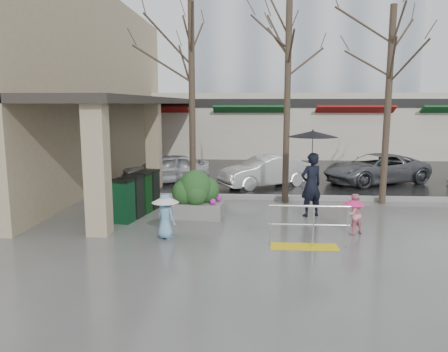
# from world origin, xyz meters

# --- Properties ---
(ground) EXTENTS (120.00, 120.00, 0.00)m
(ground) POSITION_xyz_m (0.00, 0.00, 0.00)
(ground) COLOR #51514F
(ground) RESTS_ON ground
(street_asphalt) EXTENTS (120.00, 36.00, 0.01)m
(street_asphalt) POSITION_xyz_m (0.00, 22.00, 0.01)
(street_asphalt) COLOR black
(street_asphalt) RESTS_ON ground
(curb) EXTENTS (120.00, 0.30, 0.15)m
(curb) POSITION_xyz_m (0.00, 4.00, 0.07)
(curb) COLOR gray
(curb) RESTS_ON ground
(near_building) EXTENTS (6.00, 18.00, 8.00)m
(near_building) POSITION_xyz_m (-9.00, 8.00, 4.00)
(near_building) COLOR tan
(near_building) RESTS_ON ground
(canopy_slab) EXTENTS (2.80, 18.00, 0.25)m
(canopy_slab) POSITION_xyz_m (-4.80, 8.00, 3.62)
(canopy_slab) COLOR #2D2823
(canopy_slab) RESTS_ON pillar_front
(pillar_front) EXTENTS (0.55, 0.55, 3.50)m
(pillar_front) POSITION_xyz_m (-3.90, -0.50, 1.75)
(pillar_front) COLOR tan
(pillar_front) RESTS_ON ground
(pillar_back) EXTENTS (0.55, 0.55, 3.50)m
(pillar_back) POSITION_xyz_m (-3.90, 6.00, 1.75)
(pillar_back) COLOR tan
(pillar_back) RESTS_ON ground
(storefront_row) EXTENTS (34.00, 6.74, 4.00)m
(storefront_row) POSITION_xyz_m (2.00, 17.97, 2.01)
(storefront_row) COLOR beige
(storefront_row) RESTS_ON ground
(office_tower) EXTENTS (18.00, 12.00, 25.00)m
(office_tower) POSITION_xyz_m (4.00, 30.00, 12.50)
(office_tower) COLOR #8C99A8
(office_tower) RESTS_ON ground
(handrail) EXTENTS (1.90, 0.50, 1.03)m
(handrail) POSITION_xyz_m (1.36, -1.20, 0.38)
(handrail) COLOR yellow
(handrail) RESTS_ON ground
(tree_west) EXTENTS (3.20, 3.20, 6.80)m
(tree_west) POSITION_xyz_m (-2.00, 3.60, 5.08)
(tree_west) COLOR #382B21
(tree_west) RESTS_ON ground
(tree_midwest) EXTENTS (3.20, 3.20, 7.00)m
(tree_midwest) POSITION_xyz_m (1.20, 3.60, 5.23)
(tree_midwest) COLOR #382B21
(tree_midwest) RESTS_ON ground
(tree_mideast) EXTENTS (3.20, 3.20, 6.50)m
(tree_mideast) POSITION_xyz_m (4.50, 3.60, 4.86)
(tree_mideast) COLOR #382B21
(tree_mideast) RESTS_ON ground
(woman) EXTENTS (1.48, 1.48, 2.63)m
(woman) POSITION_xyz_m (1.83, 1.73, 1.55)
(woman) COLOR black
(woman) RESTS_ON ground
(child_pink) EXTENTS (0.64, 0.59, 1.07)m
(child_pink) POSITION_xyz_m (2.70, -0.04, 0.61)
(child_pink) COLOR pink
(child_pink) RESTS_ON ground
(child_blue) EXTENTS (0.69, 0.69, 1.15)m
(child_blue) POSITION_xyz_m (-2.11, -0.72, 0.69)
(child_blue) COLOR #71A5CA
(child_blue) RESTS_ON ground
(planter) EXTENTS (1.72, 1.01, 1.44)m
(planter) POSITION_xyz_m (-1.62, 1.38, 0.69)
(planter) COLOR slate
(planter) RESTS_ON ground
(news_boxes) EXTENTS (0.97, 2.33, 1.27)m
(news_boxes) POSITION_xyz_m (-3.42, 1.54, 0.64)
(news_boxes) COLOR #0E3E21
(news_boxes) RESTS_ON ground
(car_a) EXTENTS (3.98, 2.92, 1.26)m
(car_a) POSITION_xyz_m (-3.63, 6.91, 0.63)
(car_a) COLOR silver
(car_a) RESTS_ON ground
(car_b) EXTENTS (3.97, 3.09, 1.26)m
(car_b) POSITION_xyz_m (0.60, 6.48, 0.63)
(car_b) COLOR silver
(car_b) RESTS_ON ground
(car_c) EXTENTS (4.99, 3.71, 1.26)m
(car_c) POSITION_xyz_m (5.33, 7.53, 0.63)
(car_c) COLOR #5A5D61
(car_c) RESTS_ON ground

